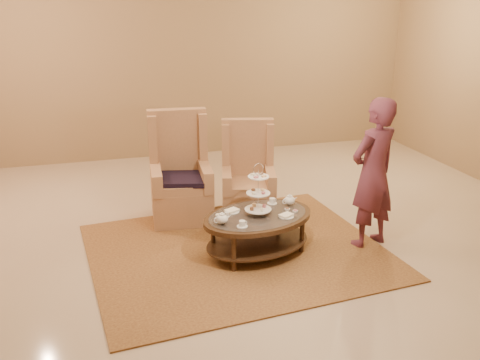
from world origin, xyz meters
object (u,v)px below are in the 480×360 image
object	(u,v)px
armchair_left	(180,183)
person	(373,174)
tea_table	(258,222)
armchair_right	(248,184)

from	to	relation	value
armchair_left	person	distance (m)	2.35
tea_table	armchair_right	xyz separation A→B (m)	(0.22, 1.10, 0.03)
armchair_left	armchair_right	xyz separation A→B (m)	(0.83, -0.15, -0.05)
armchair_left	person	bearing A→B (deg)	-31.08
armchair_left	armchair_right	bearing A→B (deg)	-5.40
tea_table	armchair_right	distance (m)	1.12
armchair_left	person	xyz separation A→B (m)	(1.88, -1.36, 0.38)
armchair_left	person	size ratio (longest dim) A/B	0.80
armchair_left	person	world-z (taller)	person
tea_table	person	distance (m)	1.35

